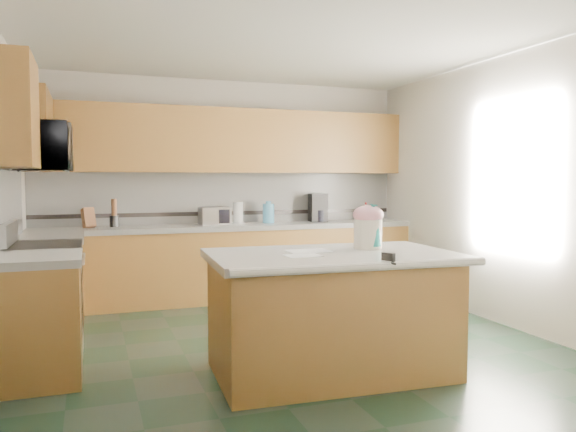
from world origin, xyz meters
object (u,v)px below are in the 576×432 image
island_base (331,317)px  toaster_oven (215,216)px  treat_jar (368,234)px  coffee_maker (318,208)px  knife_block (88,218)px  soap_bottle_island (373,227)px  island_top (332,256)px

island_base → toaster_oven: bearing=98.3°
treat_jar → coffee_maker: 2.88m
treat_jar → coffee_maker: coffee_maker is taller
knife_block → soap_bottle_island: bearing=-73.3°
island_top → knife_block: size_ratio=8.15×
island_top → toaster_oven: 2.89m
island_base → treat_jar: bearing=20.7°
island_top → knife_block: knife_block is taller
knife_block → toaster_oven: 1.45m
island_base → island_top: bearing=2.8°
toaster_oven → island_base: bearing=-87.2°
soap_bottle_island → coffee_maker: size_ratio=0.97×
treat_jar → island_base: bearing=177.1°
treat_jar → knife_block: size_ratio=1.04×
toaster_oven → treat_jar: bearing=-79.6°
soap_bottle_island → knife_block: 3.50m
knife_block → toaster_oven: bearing=-20.2°
toaster_oven → coffee_maker: coffee_maker is taller
island_top → coffee_maker: (1.09, 2.90, 0.21)m
treat_jar → island_top: bearing=177.1°
treat_jar → toaster_oven: bearing=82.2°
knife_block → island_base: bearing=-79.3°
island_top → soap_bottle_island: soap_bottle_island is taller
island_base → soap_bottle_island: bearing=13.3°
treat_jar → soap_bottle_island: soap_bottle_island is taller
island_base → coffee_maker: bearing=72.2°
island_top → soap_bottle_island: (0.38, 0.07, 0.21)m
treat_jar → toaster_oven: size_ratio=0.65×
toaster_oven → coffee_maker: (1.37, 0.03, 0.08)m
soap_bottle_island → toaster_oven: soap_bottle_island is taller
knife_block → island_top: bearing=-79.3°
island_top → coffee_maker: bearing=72.2°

